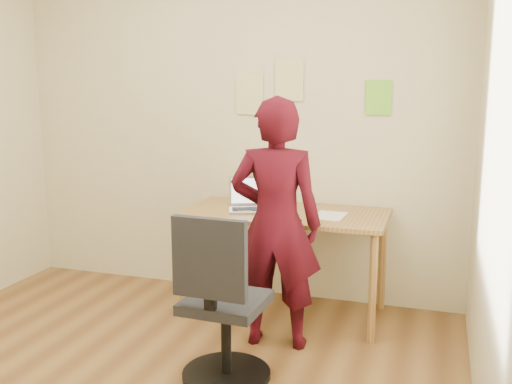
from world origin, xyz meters
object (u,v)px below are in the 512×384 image
(phone, at_px, (295,219))
(person, at_px, (276,224))
(laptop, at_px, (251,202))
(desk, at_px, (285,224))
(office_chair, at_px, (221,312))

(phone, relative_size, person, 0.08)
(laptop, relative_size, person, 0.25)
(laptop, height_order, phone, laptop)
(desk, bearing_deg, phone, -59.00)
(office_chair, height_order, person, person)
(desk, xyz_separation_m, phone, (0.13, -0.21, 0.09))
(phone, height_order, person, person)
(desk, height_order, laptop, laptop)
(desk, height_order, person, person)
(desk, relative_size, person, 0.91)
(office_chair, bearing_deg, desk, 88.77)
(phone, relative_size, office_chair, 0.14)
(desk, xyz_separation_m, office_chair, (-0.07, -1.04, -0.25))
(laptop, bearing_deg, desk, -20.57)
(person, bearing_deg, phone, -107.64)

